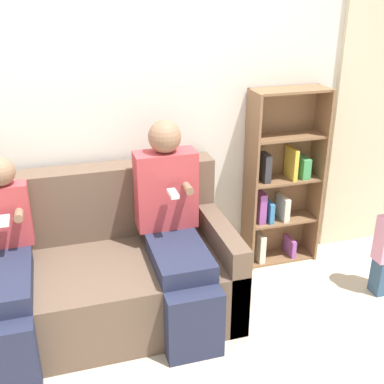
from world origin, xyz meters
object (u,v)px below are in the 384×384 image
object	(u,v)px
child_seated	(10,267)
bookshelf	(280,183)
adult_seated	(175,226)
couch	(73,277)

from	to	relation	value
child_seated	bookshelf	world-z (taller)	bookshelf
adult_seated	bookshelf	xyz separation A→B (m)	(0.94, 0.46, -0.01)
child_seated	bookshelf	xyz separation A→B (m)	(1.91, 0.51, 0.08)
adult_seated	bookshelf	size ratio (longest dim) A/B	0.93
couch	bookshelf	size ratio (longest dim) A/B	1.49
adult_seated	child_seated	bearing A→B (deg)	-177.39
adult_seated	couch	bearing A→B (deg)	168.52
adult_seated	bookshelf	bearing A→B (deg)	26.31
couch	adult_seated	size ratio (longest dim) A/B	1.60
child_seated	adult_seated	bearing A→B (deg)	2.61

